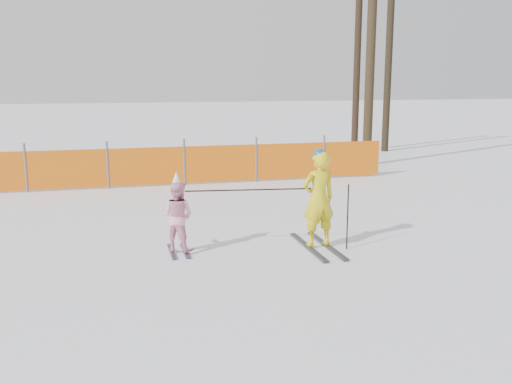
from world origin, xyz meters
TOP-DOWN VIEW (x-y plane):
  - ground at (0.00, 0.00)m, footprint 120.00×120.00m
  - adult at (1.06, 0.39)m, footprint 0.64×1.70m
  - child at (-1.28, 0.72)m, footprint 0.72×0.86m
  - ski_poles at (0.45, 0.42)m, footprint 2.68×0.54m
  - safety_fence at (-2.58, 6.74)m, footprint 15.75×0.06m
  - tree_trunks at (7.02, 10.87)m, footprint 2.59×3.69m

SIDE VIEW (x-z plane):
  - ground at x=0.00m, z-range 0.00..0.00m
  - safety_fence at x=-2.58m, z-range -0.07..1.18m
  - child at x=-1.28m, z-range -0.06..1.30m
  - adult at x=1.06m, z-range -0.01..1.69m
  - ski_poles at x=0.45m, z-range 0.31..1.43m
  - tree_trunks at x=7.02m, z-range -0.09..6.57m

